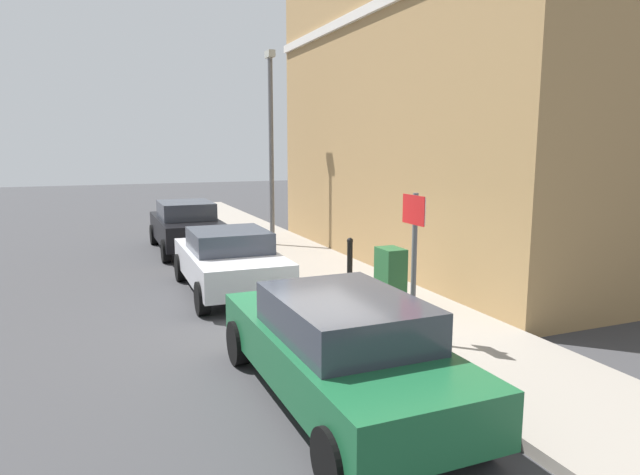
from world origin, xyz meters
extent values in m
plane|color=#38383A|center=(0.00, 0.00, 0.00)|extent=(80.00, 80.00, 0.00)
cube|color=gray|center=(1.98, 6.00, 0.07)|extent=(2.44, 30.00, 0.15)
cube|color=#9E7A4C|center=(6.88, 3.92, 4.70)|extent=(7.36, 11.84, 9.41)
cube|color=silver|center=(3.16, 3.92, 6.35)|extent=(0.12, 11.84, 0.24)
cube|color=#195933|center=(-0.54, -2.87, 0.62)|extent=(1.77, 4.47, 0.60)
cube|color=#2D333D|center=(-0.54, -3.06, 1.15)|extent=(1.53, 2.17, 0.50)
cylinder|color=black|center=(-1.37, -1.21, 0.32)|extent=(0.23, 0.64, 0.64)
cylinder|color=black|center=(0.24, -1.19, 0.32)|extent=(0.23, 0.64, 0.64)
cylinder|color=black|center=(-1.33, -4.56, 0.32)|extent=(0.23, 0.64, 0.64)
cylinder|color=black|center=(0.28, -4.54, 0.32)|extent=(0.23, 0.64, 0.64)
cube|color=#B7B7BC|center=(-0.56, 2.82, 0.62)|extent=(1.83, 4.01, 0.61)
cube|color=#2D333D|center=(-0.56, 2.80, 1.14)|extent=(1.59, 1.76, 0.46)
cylinder|color=black|center=(-1.39, 4.28, 0.32)|extent=(0.23, 0.64, 0.64)
cylinder|color=black|center=(0.30, 4.26, 0.32)|extent=(0.23, 0.64, 0.64)
cylinder|color=black|center=(-1.42, 1.38, 0.32)|extent=(0.23, 0.64, 0.64)
cylinder|color=black|center=(0.27, 1.37, 0.32)|extent=(0.23, 0.64, 0.64)
cube|color=black|center=(-0.64, 8.07, 0.66)|extent=(1.70, 4.17, 0.69)
cube|color=#2D333D|center=(-0.64, 8.03, 1.24)|extent=(1.49, 1.98, 0.50)
cylinder|color=black|center=(-1.44, 9.61, 0.32)|extent=(0.22, 0.64, 0.64)
cylinder|color=black|center=(0.15, 9.60, 0.32)|extent=(0.22, 0.64, 0.64)
cylinder|color=black|center=(-1.44, 6.54, 0.32)|extent=(0.22, 0.64, 0.64)
cylinder|color=black|center=(0.15, 6.54, 0.32)|extent=(0.22, 0.64, 0.64)
cube|color=#1E4C28|center=(1.77, -0.06, 0.72)|extent=(0.40, 0.55, 1.15)
cube|color=#333333|center=(1.77, -0.06, 0.19)|extent=(0.46, 0.61, 0.08)
cylinder|color=black|center=(1.87, 1.89, 0.62)|extent=(0.12, 0.12, 0.95)
sphere|color=black|center=(1.87, 1.89, 1.12)|extent=(0.14, 0.14, 0.14)
cylinder|color=#59595B|center=(1.23, -1.72, 1.30)|extent=(0.08, 0.08, 2.30)
cube|color=white|center=(1.21, -1.72, 2.20)|extent=(0.03, 0.56, 0.40)
cube|color=red|center=(1.19, -1.72, 2.20)|extent=(0.01, 0.60, 0.44)
cylinder|color=#59595B|center=(1.83, 7.35, 2.90)|extent=(0.14, 0.14, 5.50)
cube|color=#A5A599|center=(1.83, 7.35, 5.77)|extent=(0.20, 0.44, 0.20)
camera|label=1|loc=(-3.22, -8.83, 3.14)|focal=31.40mm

